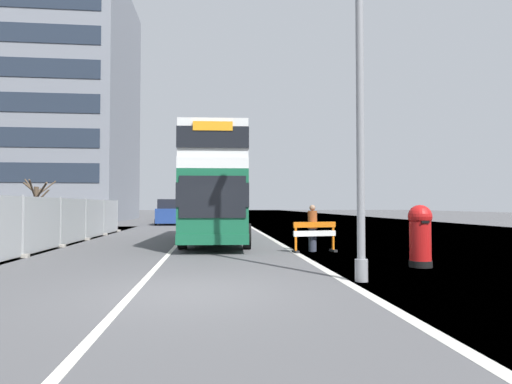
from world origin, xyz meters
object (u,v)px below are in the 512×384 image
at_px(lamppost_foreground, 360,87).
at_px(roadworks_barrier, 315,233).
at_px(pedestrian_at_kerb, 312,228).
at_px(double_decker_bus, 218,188).
at_px(red_pillar_postbox, 420,233).
at_px(car_oncoming_near, 168,213).
at_px(car_receding_mid, 175,211).

relative_size(lamppost_foreground, roadworks_barrier, 5.62).
bearing_deg(pedestrian_at_kerb, lamppost_foreground, -93.18).
relative_size(double_decker_bus, red_pillar_postbox, 6.06).
distance_m(double_decker_bus, roadworks_barrier, 6.00).
distance_m(lamppost_foreground, car_oncoming_near, 29.38).
height_order(lamppost_foreground, pedestrian_at_kerb, lamppost_foreground).
bearing_deg(car_oncoming_near, car_receding_mid, 91.33).
bearing_deg(red_pillar_postbox, lamppost_foreground, -140.49).
xyz_separation_m(roadworks_barrier, pedestrian_at_kerb, (-0.03, 0.22, 0.18)).
bearing_deg(car_receding_mid, car_oncoming_near, -88.67).
relative_size(lamppost_foreground, red_pillar_postbox, 5.40).
bearing_deg(pedestrian_at_kerb, car_oncoming_near, 108.85).
relative_size(car_receding_mid, pedestrian_at_kerb, 2.30).
bearing_deg(car_receding_mid, roadworks_barrier, -75.88).
bearing_deg(red_pillar_postbox, double_decker_bus, 123.11).
xyz_separation_m(lamppost_foreground, red_pillar_postbox, (2.40, 1.98, -3.46)).
xyz_separation_m(lamppost_foreground, car_receding_mid, (-7.43, 36.87, -3.36)).
distance_m(roadworks_barrier, pedestrian_at_kerb, 0.29).
distance_m(red_pillar_postbox, car_oncoming_near, 28.00).
bearing_deg(double_decker_bus, red_pillar_postbox, -56.89).
height_order(red_pillar_postbox, pedestrian_at_kerb, pedestrian_at_kerb).
relative_size(red_pillar_postbox, car_oncoming_near, 0.42).
bearing_deg(double_decker_bus, roadworks_barrier, -52.68).
xyz_separation_m(double_decker_bus, pedestrian_at_kerb, (3.44, -4.32, -1.66)).
distance_m(red_pillar_postbox, pedestrian_at_kerb, 4.60).
xyz_separation_m(lamppost_foreground, car_oncoming_near, (-7.23, 28.27, -3.37)).
xyz_separation_m(lamppost_foreground, roadworks_barrier, (0.37, 5.87, -3.72)).
height_order(double_decker_bus, red_pillar_postbox, double_decker_bus).
relative_size(lamppost_foreground, car_receding_mid, 2.34).
bearing_deg(red_pillar_postbox, car_receding_mid, 105.74).
distance_m(lamppost_foreground, roadworks_barrier, 6.96).
relative_size(red_pillar_postbox, pedestrian_at_kerb, 1.00).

